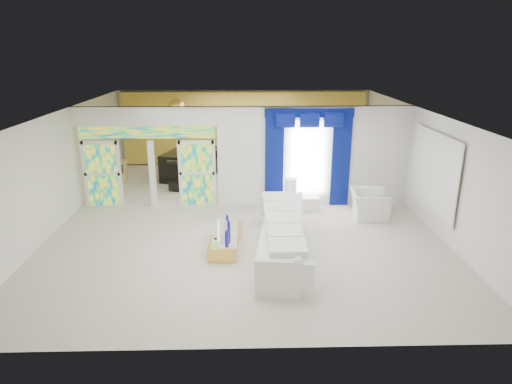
{
  "coord_description": "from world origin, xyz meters",
  "views": [
    {
      "loc": [
        0.02,
        -12.11,
        4.65
      ],
      "look_at": [
        0.3,
        -1.2,
        1.1
      ],
      "focal_mm": 31.44,
      "sensor_mm": 36.0,
      "label": 1
    }
  ],
  "objects_px": {
    "white_sofa": "(283,237)",
    "console_table": "(300,203)",
    "coffee_table": "(226,241)",
    "grand_piano": "(189,165)",
    "armchair": "(369,204)"
  },
  "relations": [
    {
      "from": "console_table",
      "to": "armchair",
      "type": "xyz_separation_m",
      "value": [
        1.89,
        -0.66,
        0.19
      ]
    },
    {
      "from": "coffee_table",
      "to": "console_table",
      "type": "distance_m",
      "value": 3.4
    },
    {
      "from": "console_table",
      "to": "white_sofa",
      "type": "bearing_deg",
      "value": -104.64
    },
    {
      "from": "armchair",
      "to": "grand_piano",
      "type": "bearing_deg",
      "value": 59.83
    },
    {
      "from": "console_table",
      "to": "grand_piano",
      "type": "height_order",
      "value": "grand_piano"
    },
    {
      "from": "white_sofa",
      "to": "coffee_table",
      "type": "distance_m",
      "value": 1.4
    },
    {
      "from": "grand_piano",
      "to": "white_sofa",
      "type": "bearing_deg",
      "value": -48.84
    },
    {
      "from": "armchair",
      "to": "grand_piano",
      "type": "relative_size",
      "value": 0.59
    },
    {
      "from": "white_sofa",
      "to": "armchair",
      "type": "relative_size",
      "value": 3.57
    },
    {
      "from": "coffee_table",
      "to": "armchair",
      "type": "height_order",
      "value": "armchair"
    },
    {
      "from": "coffee_table",
      "to": "console_table",
      "type": "height_order",
      "value": "coffee_table"
    },
    {
      "from": "coffee_table",
      "to": "grand_piano",
      "type": "relative_size",
      "value": 0.86
    },
    {
      "from": "coffee_table",
      "to": "console_table",
      "type": "xyz_separation_m",
      "value": [
        2.12,
        2.66,
        -0.0
      ]
    },
    {
      "from": "white_sofa",
      "to": "console_table",
      "type": "distance_m",
      "value": 3.07
    },
    {
      "from": "white_sofa",
      "to": "grand_piano",
      "type": "relative_size",
      "value": 2.12
    }
  ]
}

